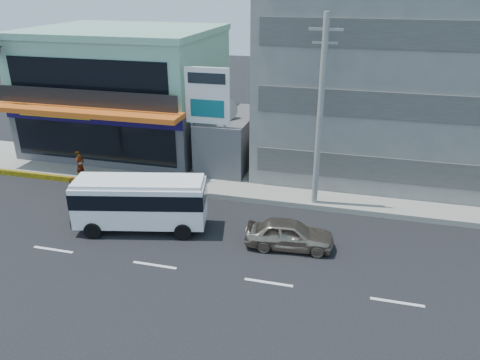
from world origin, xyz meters
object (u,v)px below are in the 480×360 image
billboard (208,102)px  minibus (140,200)px  utility_pole_near (320,114)px  motorcycle_rider (82,176)px  sedan (289,234)px  shop_building (128,93)px  concrete_building (401,57)px  satellite_dish (225,118)px

billboard → minibus: bearing=-102.5°
billboard → utility_pole_near: 6.75m
utility_pole_near → minibus: (-7.91, -4.56, -3.58)m
motorcycle_rider → sedan: bearing=-15.3°
shop_building → concrete_building: (18.00, 1.05, 3.00)m
billboard → shop_building: bearing=147.7°
satellite_dish → utility_pole_near: 7.17m
satellite_dish → utility_pole_near: utility_pole_near is taller
satellite_dish → billboard: size_ratio=0.22×
sedan → satellite_dish: bearing=28.8°
sedan → motorcycle_rider: 13.29m
billboard → sedan: (5.86, -6.25, -4.24)m
billboard → satellite_dish: bearing=74.5°
concrete_building → sedan: (-4.64, -12.05, -6.32)m
concrete_building → sedan: 14.38m
shop_building → motorcycle_rider: size_ratio=5.39×
utility_pole_near → motorcycle_rider: utility_pole_near is taller
billboard → utility_pole_near: size_ratio=0.69×
utility_pole_near → concrete_building: bearing=62.2°
satellite_dish → motorcycle_rider: satellite_dish is taller
motorcycle_rider → shop_building: bearing=94.1°
utility_pole_near → sedan: 6.34m
motorcycle_rider → utility_pole_near: bearing=4.0°
satellite_dish → sedan: bearing=-56.4°
concrete_building → motorcycle_rider: size_ratio=6.95×
sedan → motorcycle_rider: motorcycle_rider is taller
concrete_building → motorcycle_rider: (-17.46, -8.53, -6.24)m
satellite_dish → minibus: bearing=-103.2°
shop_building → satellite_dish: 8.54m
utility_pole_near → motorcycle_rider: (-13.46, -0.93, -4.39)m
shop_building → billboard: 8.92m
satellite_dish → motorcycle_rider: (-7.46, -4.53, -2.82)m
minibus → concrete_building: bearing=45.6°
sedan → utility_pole_near: bearing=-13.0°
concrete_building → minibus: (-11.91, -12.16, -5.43)m
shop_building → satellite_dish: bearing=-20.2°
minibus → satellite_dish: bearing=76.8°
shop_building → concrete_building: 18.28m
shop_building → sedan: size_ratio=3.09×
shop_building → motorcycle_rider: (0.54, -7.48, -3.24)m
concrete_building → minibus: concrete_building is taller
utility_pole_near → motorcycle_rider: 14.19m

